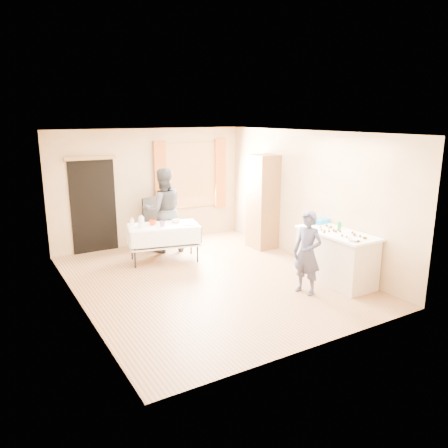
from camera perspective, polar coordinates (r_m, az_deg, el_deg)
floor at (r=7.94m, az=-1.95°, el=-7.31°), size 4.50×5.50×0.02m
ceiling at (r=7.40m, az=-2.12°, el=11.94°), size 4.50×5.50×0.02m
wall_back at (r=10.03m, az=-9.62°, el=4.78°), size 4.50×0.02×2.60m
wall_front at (r=5.38m, az=12.22°, el=-3.37°), size 4.50×0.02×2.60m
wall_left at (r=6.81m, az=-18.98°, el=-0.16°), size 0.02×5.50×2.60m
wall_right at (r=8.84m, az=10.96°, el=3.49°), size 0.02×5.50×2.60m
window_frame at (r=10.36m, az=-4.40°, el=6.35°), size 1.32×0.06×1.52m
window_pane at (r=10.35m, az=-4.36°, el=6.34°), size 1.20×0.02×1.40m
curtain_left at (r=10.00m, az=-8.30°, el=5.96°), size 0.28×0.06×1.65m
curtain_right at (r=10.68m, az=-0.50°, el=6.62°), size 0.28×0.06×1.65m
doorway at (r=9.68m, az=-16.68°, el=2.24°), size 0.95×0.04×2.00m
door_lintel at (r=9.50m, az=-17.07°, el=8.24°), size 1.05×0.06×0.08m
cabinet at (r=9.63m, az=5.07°, el=2.91°), size 0.50×0.60×2.06m
counter at (r=7.95m, az=14.41°, el=-4.19°), size 0.70×1.47×0.91m
party_table at (r=8.87m, az=-7.84°, el=-2.01°), size 1.53×1.02×0.75m
chair at (r=9.84m, az=-8.74°, el=-1.12°), size 0.60×0.60×1.12m
girl at (r=7.27m, az=10.83°, el=-3.73°), size 0.69×0.62×1.39m
woman at (r=9.42m, az=-7.91°, el=1.80°), size 1.15×1.03×1.81m
soda_can at (r=8.03m, az=14.85°, el=-0.19°), size 0.07×0.07×0.12m
mixing_bowl at (r=7.32m, az=16.55°, el=-1.96°), size 0.35×0.35×0.05m
foam_block at (r=8.23m, az=11.24°, el=0.21°), size 0.17×0.14×0.08m
blue_basket at (r=8.38m, az=12.48°, el=0.38°), size 0.32×0.23×0.08m
pitcher at (r=8.59m, az=-10.73°, el=0.18°), size 0.13×0.13×0.22m
cup_red at (r=8.80m, az=-9.32°, el=0.21°), size 0.16×0.16×0.11m
cup_rainbow at (r=8.65m, az=-8.06°, el=0.01°), size 0.16×0.16×0.10m
small_bowl at (r=8.95m, az=-6.23°, el=0.40°), size 0.31×0.31×0.06m
pastry_tray at (r=8.76m, az=-4.37°, el=-0.00°), size 0.32×0.27×0.02m
bottle at (r=8.88m, az=-11.89°, el=0.39°), size 0.12×0.12×0.16m
cake_balls at (r=7.76m, az=14.86°, el=-0.98°), size 0.52×1.06×0.04m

